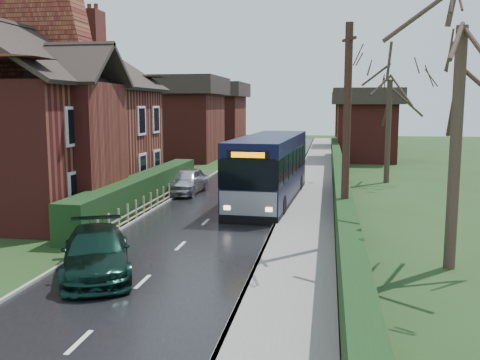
% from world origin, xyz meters
% --- Properties ---
extents(ground, '(140.00, 140.00, 0.00)m').
position_xyz_m(ground, '(0.00, 0.00, 0.00)').
color(ground, '#24431C').
rests_on(ground, ground).
extents(road, '(6.00, 100.00, 0.02)m').
position_xyz_m(road, '(0.00, 10.00, 0.01)').
color(road, black).
rests_on(road, ground).
extents(pavement, '(2.50, 100.00, 0.14)m').
position_xyz_m(pavement, '(4.25, 10.00, 0.07)').
color(pavement, slate).
rests_on(pavement, ground).
extents(kerb_right, '(0.12, 100.00, 0.14)m').
position_xyz_m(kerb_right, '(3.05, 10.00, 0.07)').
color(kerb_right, gray).
rests_on(kerb_right, ground).
extents(kerb_left, '(0.12, 100.00, 0.10)m').
position_xyz_m(kerb_left, '(-3.05, 10.00, 0.05)').
color(kerb_left, gray).
rests_on(kerb_left, ground).
extents(front_hedge, '(1.20, 16.00, 1.60)m').
position_xyz_m(front_hedge, '(-3.90, 5.00, 0.80)').
color(front_hedge, black).
rests_on(front_hedge, ground).
extents(picket_fence, '(0.10, 16.00, 0.90)m').
position_xyz_m(picket_fence, '(-3.15, 5.00, 0.45)').
color(picket_fence, gray).
rests_on(picket_fence, ground).
extents(right_wall_hedge, '(0.60, 50.00, 1.80)m').
position_xyz_m(right_wall_hedge, '(5.80, 10.00, 1.02)').
color(right_wall_hedge, maroon).
rests_on(right_wall_hedge, ground).
extents(brick_house, '(9.30, 14.60, 10.30)m').
position_xyz_m(brick_house, '(-8.73, 4.78, 4.38)').
color(brick_house, maroon).
rests_on(brick_house, ground).
extents(bus, '(3.21, 11.52, 3.46)m').
position_xyz_m(bus, '(2.20, 7.39, 1.72)').
color(bus, black).
rests_on(bus, ground).
extents(car_silver, '(1.96, 4.44, 1.48)m').
position_xyz_m(car_silver, '(-2.80, 9.24, 0.74)').
color(car_silver, silver).
rests_on(car_silver, ground).
extents(car_green, '(3.70, 5.14, 1.38)m').
position_xyz_m(car_green, '(-1.60, -5.55, 0.69)').
color(car_green, black).
rests_on(car_green, ground).
extents(car_distant, '(2.92, 4.67, 1.45)m').
position_xyz_m(car_distant, '(-0.72, 42.56, 0.73)').
color(car_distant, black).
rests_on(car_distant, ground).
extents(bus_stop_sign, '(0.10, 0.38, 2.51)m').
position_xyz_m(bus_stop_sign, '(3.20, 4.47, 1.65)').
color(bus_stop_sign, slate).
rests_on(bus_stop_sign, ground).
extents(telegraph_pole, '(0.46, 0.97, 7.82)m').
position_xyz_m(telegraph_pole, '(5.80, -1.27, 3.96)').
color(telegraph_pole, black).
rests_on(telegraph_pole, ground).
extents(tree_right_near, '(4.89, 4.89, 10.55)m').
position_xyz_m(tree_right_near, '(9.00, -3.12, 7.88)').
color(tree_right_near, '#3B2B23').
rests_on(tree_right_near, ground).
extents(tree_right_far, '(4.93, 4.93, 9.52)m').
position_xyz_m(tree_right_far, '(9.00, 15.65, 7.11)').
color(tree_right_far, '#33281E').
rests_on(tree_right_far, ground).
extents(tree_house_side, '(4.55, 4.55, 10.35)m').
position_xyz_m(tree_house_side, '(-11.23, 18.00, 7.73)').
color(tree_house_side, '#34271F').
rests_on(tree_house_side, ground).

